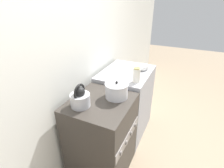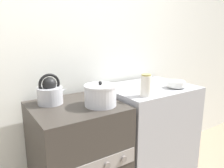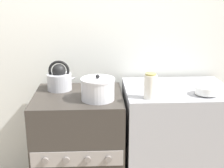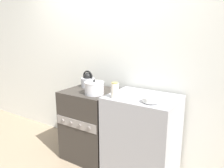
{
  "view_description": "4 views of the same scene",
  "coord_description": "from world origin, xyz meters",
  "px_view_note": "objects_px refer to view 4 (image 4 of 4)",
  "views": [
    {
      "loc": [
        -1.26,
        -0.41,
        1.84
      ],
      "look_at": [
        0.29,
        0.31,
        0.97
      ],
      "focal_mm": 28.0,
      "sensor_mm": 36.0,
      "label": 1
    },
    {
      "loc": [
        -0.61,
        -1.11,
        1.43
      ],
      "look_at": [
        0.32,
        0.31,
        1.03
      ],
      "focal_mm": 35.0,
      "sensor_mm": 36.0,
      "label": 2
    },
    {
      "loc": [
        0.14,
        -1.85,
        1.64
      ],
      "look_at": [
        0.25,
        0.32,
        0.99
      ],
      "focal_mm": 50.0,
      "sensor_mm": 36.0,
      "label": 3
    },
    {
      "loc": [
        1.68,
        -1.82,
        1.65
      ],
      "look_at": [
        0.33,
        0.29,
        1.05
      ],
      "focal_mm": 35.0,
      "sensor_mm": 36.0,
      "label": 4
    }
  ],
  "objects_px": {
    "enamel_bowl": "(151,100)",
    "storage_jar": "(115,90)",
    "kettle": "(88,81)",
    "cooking_pot": "(94,88)",
    "stove": "(91,124)"
  },
  "relations": [
    {
      "from": "kettle",
      "to": "storage_jar",
      "type": "relative_size",
      "value": 1.33
    },
    {
      "from": "stove",
      "to": "kettle",
      "type": "xyz_separation_m",
      "value": [
        -0.14,
        0.13,
        0.54
      ]
    },
    {
      "from": "stove",
      "to": "storage_jar",
      "type": "height_order",
      "value": "storage_jar"
    },
    {
      "from": "kettle",
      "to": "cooking_pot",
      "type": "height_order",
      "value": "kettle"
    },
    {
      "from": "kettle",
      "to": "cooking_pot",
      "type": "distance_m",
      "value": 0.37
    },
    {
      "from": "kettle",
      "to": "enamel_bowl",
      "type": "height_order",
      "value": "kettle"
    },
    {
      "from": "kettle",
      "to": "storage_jar",
      "type": "xyz_separation_m",
      "value": [
        0.63,
        -0.33,
        0.04
      ]
    },
    {
      "from": "enamel_bowl",
      "to": "storage_jar",
      "type": "xyz_separation_m",
      "value": [
        -0.4,
        -0.04,
        0.05
      ]
    },
    {
      "from": "cooking_pot",
      "to": "stove",
      "type": "bearing_deg",
      "value": 143.5
    },
    {
      "from": "enamel_bowl",
      "to": "stove",
      "type": "bearing_deg",
      "value": 169.9
    },
    {
      "from": "cooking_pot",
      "to": "storage_jar",
      "type": "bearing_deg",
      "value": -15.22
    },
    {
      "from": "kettle",
      "to": "enamel_bowl",
      "type": "relative_size",
      "value": 1.47
    },
    {
      "from": "enamel_bowl",
      "to": "storage_jar",
      "type": "distance_m",
      "value": 0.4
    },
    {
      "from": "stove",
      "to": "enamel_bowl",
      "type": "height_order",
      "value": "enamel_bowl"
    },
    {
      "from": "cooking_pot",
      "to": "kettle",
      "type": "bearing_deg",
      "value": 140.16
    }
  ]
}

